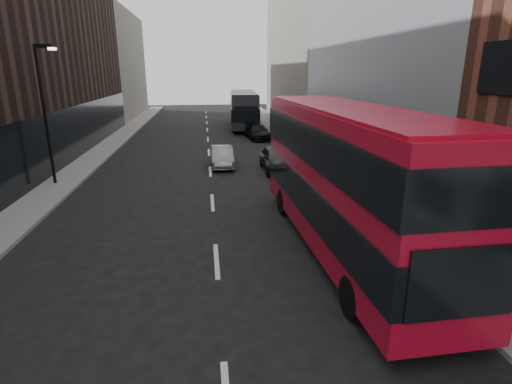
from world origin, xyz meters
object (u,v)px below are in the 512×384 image
object	(u,v)px
grey_bus	(244,108)
red_bus	(347,174)
street_lamp	(45,106)
car_c	(258,132)
car_b	(222,156)
car_a	(276,159)

from	to	relation	value
grey_bus	red_bus	bearing A→B (deg)	-85.88
street_lamp	grey_bus	world-z (taller)	street_lamp
street_lamp	grey_bus	xyz separation A→B (m)	(12.17, 21.48, -2.18)
red_bus	car_c	bearing A→B (deg)	87.77
street_lamp	car_b	xyz separation A→B (m)	(9.04, 3.37, -3.54)
street_lamp	car_c	xyz separation A→B (m)	(12.66, 13.66, -3.54)
street_lamp	red_bus	bearing A→B (deg)	-37.57
grey_bus	car_b	world-z (taller)	grey_bus
street_lamp	car_b	world-z (taller)	street_lamp
car_c	car_a	bearing A→B (deg)	-97.98
red_bus	car_b	distance (m)	13.64
car_b	car_c	bearing A→B (deg)	71.14
red_bus	grey_bus	size ratio (longest dim) A/B	1.03
grey_bus	car_c	bearing A→B (deg)	-82.95
car_a	car_c	world-z (taller)	car_a
car_a	car_b	bearing A→B (deg)	154.52
street_lamp	red_bus	distance (m)	15.91
car_a	red_bus	bearing A→B (deg)	-88.20
grey_bus	car_c	distance (m)	7.95
street_lamp	grey_bus	distance (m)	24.78
street_lamp	car_a	world-z (taller)	street_lamp
red_bus	car_a	distance (m)	11.62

